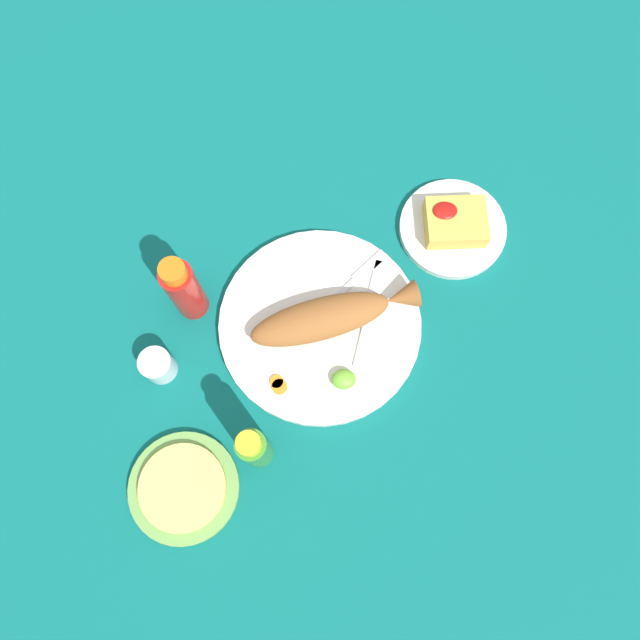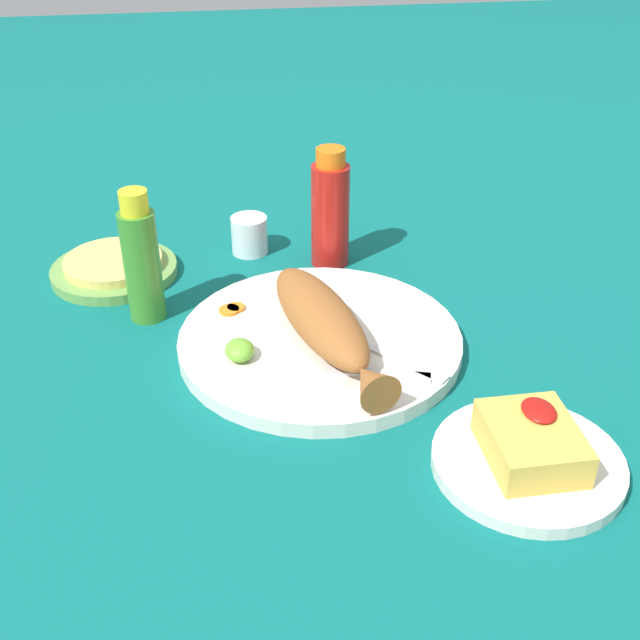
# 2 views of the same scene
# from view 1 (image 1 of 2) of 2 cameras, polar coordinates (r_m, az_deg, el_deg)

# --- Properties ---
(ground_plane) EXTENTS (4.00, 4.00, 0.00)m
(ground_plane) POSITION_cam_1_polar(r_m,az_deg,el_deg) (1.03, 0.00, -0.60)
(ground_plane) COLOR #0C605B
(main_plate) EXTENTS (0.33, 0.33, 0.02)m
(main_plate) POSITION_cam_1_polar(r_m,az_deg,el_deg) (1.02, 0.00, -0.46)
(main_plate) COLOR silver
(main_plate) RESTS_ON ground_plane
(fried_fish) EXTENTS (0.28, 0.12, 0.05)m
(fried_fish) POSITION_cam_1_polar(r_m,az_deg,el_deg) (0.99, 0.88, 0.32)
(fried_fish) COLOR #935628
(fried_fish) RESTS_ON main_plate
(fork_near) EXTENTS (0.15, 0.13, 0.00)m
(fork_near) POSITION_cam_1_polar(r_m,az_deg,el_deg) (1.03, 2.82, 3.31)
(fork_near) COLOR silver
(fork_near) RESTS_ON main_plate
(fork_far) EXTENTS (0.07, 0.18, 0.00)m
(fork_far) POSITION_cam_1_polar(r_m,az_deg,el_deg) (1.02, 4.63, 1.36)
(fork_far) COLOR silver
(fork_far) RESTS_ON main_plate
(carrot_slice_near) EXTENTS (0.02, 0.02, 0.00)m
(carrot_slice_near) POSITION_cam_1_polar(r_m,az_deg,el_deg) (0.99, -4.00, -5.63)
(carrot_slice_near) COLOR orange
(carrot_slice_near) RESTS_ON main_plate
(carrot_slice_mid) EXTENTS (0.02, 0.02, 0.00)m
(carrot_slice_mid) POSITION_cam_1_polar(r_m,az_deg,el_deg) (0.99, -3.72, -6.11)
(carrot_slice_mid) COLOR orange
(carrot_slice_mid) RESTS_ON main_plate
(lime_wedge_main) EXTENTS (0.04, 0.03, 0.02)m
(lime_wedge_main) POSITION_cam_1_polar(r_m,az_deg,el_deg) (0.98, 2.19, -5.43)
(lime_wedge_main) COLOR #6BB233
(lime_wedge_main) RESTS_ON main_plate
(hot_sauce_bottle_red) EXTENTS (0.05, 0.05, 0.17)m
(hot_sauce_bottle_red) POSITION_cam_1_polar(r_m,az_deg,el_deg) (0.99, -12.33, 2.77)
(hot_sauce_bottle_red) COLOR #B21914
(hot_sauce_bottle_red) RESTS_ON ground_plane
(hot_sauce_bottle_green) EXTENTS (0.04, 0.04, 0.17)m
(hot_sauce_bottle_green) POSITION_cam_1_polar(r_m,az_deg,el_deg) (0.92, -5.99, -11.61)
(hot_sauce_bottle_green) COLOR #3D8428
(hot_sauce_bottle_green) RESTS_ON ground_plane
(salt_cup) EXTENTS (0.05, 0.05, 0.05)m
(salt_cup) POSITION_cam_1_polar(r_m,az_deg,el_deg) (1.02, -14.55, -4.09)
(salt_cup) COLOR silver
(salt_cup) RESTS_ON ground_plane
(side_plate_fries) EXTENTS (0.18, 0.18, 0.01)m
(side_plate_fries) POSITION_cam_1_polar(r_m,az_deg,el_deg) (1.11, 12.02, 8.17)
(side_plate_fries) COLOR silver
(side_plate_fries) RESTS_ON ground_plane
(fries_pile) EXTENTS (0.10, 0.08, 0.04)m
(fries_pile) POSITION_cam_1_polar(r_m,az_deg,el_deg) (1.08, 12.25, 8.75)
(fries_pile) COLOR gold
(fries_pile) RESTS_ON side_plate_fries
(tortilla_plate) EXTENTS (0.17, 0.17, 0.01)m
(tortilla_plate) POSITION_cam_1_polar(r_m,az_deg,el_deg) (1.00, -12.31, -14.77)
(tortilla_plate) COLOR #6B9E4C
(tortilla_plate) RESTS_ON ground_plane
(tortilla_stack) EXTENTS (0.13, 0.13, 0.01)m
(tortilla_stack) POSITION_cam_1_polar(r_m,az_deg,el_deg) (0.99, -12.47, -14.74)
(tortilla_stack) COLOR #E0C666
(tortilla_stack) RESTS_ON tortilla_plate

